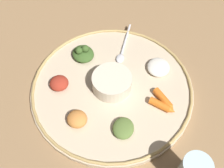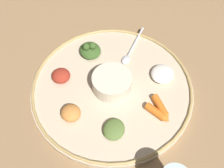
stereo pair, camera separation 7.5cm
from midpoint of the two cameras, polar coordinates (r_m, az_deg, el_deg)
name	(u,v)px [view 2 (the right image)]	position (r m, az deg, el deg)	size (l,w,h in m)	color
ground_plane	(112,90)	(0.77, 2.76, -1.49)	(2.40, 2.40, 0.00)	olive
platter	(112,89)	(0.76, 2.79, -1.17)	(0.45, 0.45, 0.02)	#C6B293
platter_rim	(112,86)	(0.76, 2.82, -0.72)	(0.44, 0.44, 0.01)	tan
center_bowl	(112,82)	(0.74, 2.88, 0.19)	(0.11, 0.11, 0.04)	beige
spoon	(131,51)	(0.84, 6.47, 6.67)	(0.16, 0.07, 0.01)	silver
greens_pile	(90,50)	(0.82, -1.97, 6.96)	(0.09, 0.09, 0.04)	#385623
carrot_near_spoon	(158,113)	(0.72, 12.42, -6.16)	(0.06, 0.07, 0.02)	orange
carrot_outer	(161,108)	(0.73, 13.09, -5.04)	(0.08, 0.05, 0.02)	orange
mound_rice_white	(162,74)	(0.79, 13.13, 1.88)	(0.07, 0.06, 0.02)	silver
mound_collards	(114,129)	(0.68, 3.57, -9.65)	(0.06, 0.05, 0.02)	#567033
mound_beet	(61,76)	(0.77, -7.87, 1.52)	(0.05, 0.05, 0.03)	maroon
mound_squash	(71,113)	(0.70, -5.58, -6.27)	(0.05, 0.05, 0.03)	#C67A38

